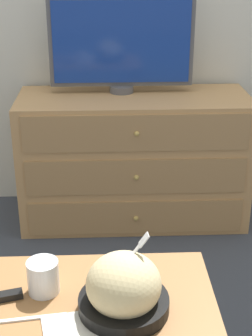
# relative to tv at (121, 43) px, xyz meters

# --- Properties ---
(ground_plane) EXTENTS (12.00, 12.00, 0.00)m
(ground_plane) POSITION_rel_tv_xyz_m (0.01, 0.17, -0.88)
(ground_plane) COLOR #383D47
(dresser) EXTENTS (1.11, 0.45, 0.64)m
(dresser) POSITION_rel_tv_xyz_m (0.06, -0.08, -0.56)
(dresser) COLOR tan
(dresser) RESTS_ON ground_plane
(tv) EXTENTS (0.68, 0.12, 0.45)m
(tv) POSITION_rel_tv_xyz_m (0.00, 0.00, 0.00)
(tv) COLOR #515156
(tv) RESTS_ON dresser
(takeout_bowl) EXTENTS (0.22, 0.22, 0.19)m
(takeout_bowl) POSITION_rel_tv_xyz_m (-0.05, -1.43, -0.32)
(takeout_bowl) COLOR black
(takeout_bowl) RESTS_ON coffee_table
(drink_cup) EXTENTS (0.08, 0.08, 0.09)m
(drink_cup) POSITION_rel_tv_xyz_m (-0.25, -1.35, -0.34)
(drink_cup) COLOR white
(drink_cup) RESTS_ON coffee_table
(napkin) EXTENTS (0.20, 0.20, 0.00)m
(napkin) POSITION_rel_tv_xyz_m (-0.14, -1.52, -0.38)
(napkin) COLOR silver
(napkin) RESTS_ON coffee_table
(knife) EXTENTS (0.19, 0.03, 0.00)m
(knife) POSITION_rel_tv_xyz_m (-0.28, -1.46, -0.38)
(knife) COLOR white
(knife) RESTS_ON coffee_table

